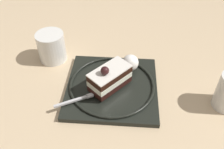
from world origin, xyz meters
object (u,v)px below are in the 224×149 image
Objects in this scene: cake_slice at (110,78)px; whipped_cream_dollop at (130,63)px; fork at (81,98)px; drink_glass_far at (52,48)px; dessert_plate at (112,86)px.

whipped_cream_dollop is at bearing 41.30° from cake_slice.
drink_glass_far is at bearing 111.34° from fork.
drink_glass_far is (-0.15, 0.14, 0.03)m from dessert_plate.
drink_glass_far is at bearing 133.54° from cake_slice.
fork is (-0.07, -0.03, -0.02)m from cake_slice.
drink_glass_far is at bearing 154.55° from whipped_cream_dollop.
whipped_cream_dollop reaches higher than fork.
drink_glass_far is at bearing 136.05° from dessert_plate.
cake_slice is 0.08m from whipped_cream_dollop.
dessert_plate is at bearing -139.15° from whipped_cream_dollop.
cake_slice is at bearing -135.14° from dessert_plate.
cake_slice reaches higher than drink_glass_far.
dessert_plate is at bearing 44.86° from cake_slice.
whipped_cream_dollop is at bearing -25.45° from drink_glass_far.
dessert_plate is 0.21m from drink_glass_far.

